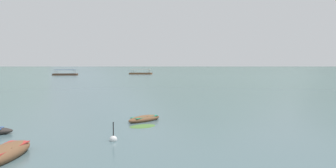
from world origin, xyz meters
The scene contains 9 objects.
ground_plane centered at (0.00, 1500.00, 0.00)m, with size 6000.00×6000.00×0.00m, color #476066.
mountain_2 centered at (-186.26, 2257.43, 282.87)m, with size 1656.37×1656.37×565.74m, color slate.
mountain_3 centered at (383.11, 2223.36, 256.05)m, with size 2145.03×2145.03×512.09m, color #56665B.
rowboat_4 centered at (-5.41, 9.92, 0.24)m, with size 1.82×4.63×0.77m.
rowboat_6 centered at (0.69, 20.06, 0.17)m, with size 2.92×2.98×0.54m.
ferry_0 centered at (-35.96, 135.48, 0.45)m, with size 9.93×3.83×2.54m.
ferry_1 centered at (-5.06, 148.97, 0.45)m, with size 10.84×5.78×2.54m.
mooring_buoy centered at (-0.84, 13.40, 0.11)m, with size 0.43×0.43×1.21m.
weed_patch_0 centered at (0.64, 17.83, 0.00)m, with size 1.96×1.37×0.14m, color #477033.
Camera 1 is at (1.50, -5.20, 4.27)m, focal length 35.59 mm.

